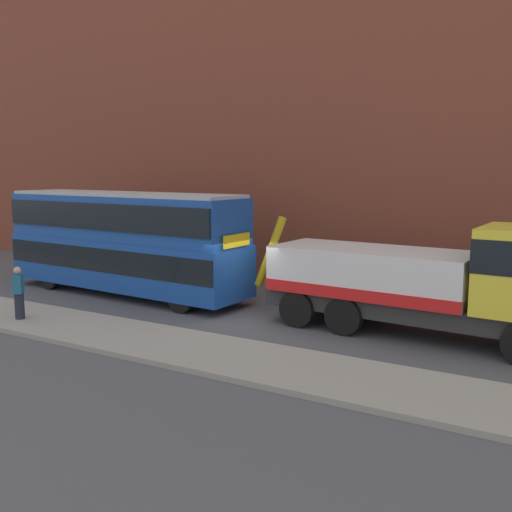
# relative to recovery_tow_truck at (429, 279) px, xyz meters

# --- Properties ---
(ground_plane) EXTENTS (120.00, 120.00, 0.00)m
(ground_plane) POSITION_rel_recovery_tow_truck_xyz_m (-5.72, -0.42, -1.76)
(ground_plane) COLOR #4C4C51
(near_kerb) EXTENTS (60.00, 2.80, 0.15)m
(near_kerb) POSITION_rel_recovery_tow_truck_xyz_m (-5.72, -4.62, -1.68)
(near_kerb) COLOR gray
(near_kerb) RESTS_ON ground_plane
(building_facade) EXTENTS (60.00, 1.50, 16.00)m
(building_facade) POSITION_rel_recovery_tow_truck_xyz_m (-5.72, 6.17, 6.31)
(building_facade) COLOR brown
(building_facade) RESTS_ON ground_plane
(recovery_tow_truck) EXTENTS (10.21, 3.18, 3.67)m
(recovery_tow_truck) POSITION_rel_recovery_tow_truck_xyz_m (0.00, 0.00, 0.00)
(recovery_tow_truck) COLOR #2D2D2D
(recovery_tow_truck) RESTS_ON ground_plane
(double_decker_bus) EXTENTS (11.15, 3.21, 4.06)m
(double_decker_bus) POSITION_rel_recovery_tow_truck_xyz_m (-11.95, 0.03, 0.47)
(double_decker_bus) COLOR #19479E
(double_decker_bus) RESTS_ON ground_plane
(pedestrian_onlooker) EXTENTS (0.45, 0.47, 1.71)m
(pedestrian_onlooker) POSITION_rel_recovery_tow_truck_xyz_m (-11.83, -5.00, -0.77)
(pedestrian_onlooker) COLOR #232333
(pedestrian_onlooker) RESTS_ON near_kerb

